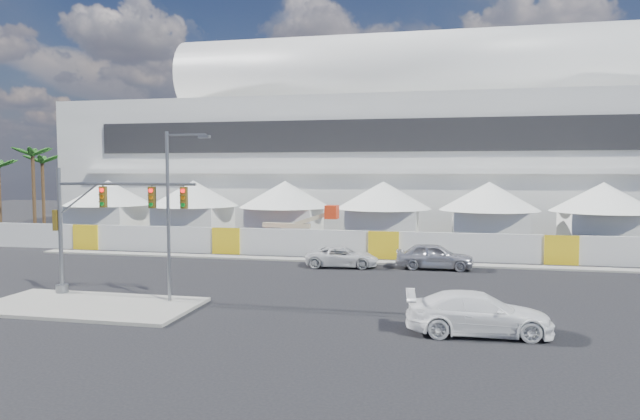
% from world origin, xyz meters
% --- Properties ---
extents(ground, '(160.00, 160.00, 0.00)m').
position_xyz_m(ground, '(0.00, 0.00, 0.00)').
color(ground, black).
rests_on(ground, ground).
extents(median_island, '(10.00, 5.00, 0.15)m').
position_xyz_m(median_island, '(-6.00, -3.00, 0.07)').
color(median_island, gray).
rests_on(median_island, ground).
extents(far_curb, '(80.00, 1.20, 0.12)m').
position_xyz_m(far_curb, '(20.00, 12.50, 0.06)').
color(far_curb, gray).
rests_on(far_curb, ground).
extents(stadium, '(80.00, 24.80, 21.98)m').
position_xyz_m(stadium, '(8.71, 41.50, 9.45)').
color(stadium, silver).
rests_on(stadium, ground).
extents(tent_row, '(53.40, 8.40, 5.40)m').
position_xyz_m(tent_row, '(0.50, 24.00, 3.15)').
color(tent_row, white).
rests_on(tent_row, ground).
extents(hoarding_fence, '(70.00, 0.25, 2.00)m').
position_xyz_m(hoarding_fence, '(6.00, 14.50, 1.00)').
color(hoarding_fence, silver).
rests_on(hoarding_fence, ground).
extents(palm_cluster, '(10.60, 10.60, 8.55)m').
position_xyz_m(palm_cluster, '(-33.46, 29.50, 6.88)').
color(palm_cluster, '#47331E').
rests_on(palm_cluster, ground).
extents(sedan_silver, '(2.00, 4.95, 1.69)m').
position_xyz_m(sedan_silver, '(9.63, 10.93, 0.84)').
color(sedan_silver, '#B8B8BD').
rests_on(sedan_silver, ground).
extents(pickup_curb, '(2.70, 5.02, 1.34)m').
position_xyz_m(pickup_curb, '(3.64, 10.45, 0.67)').
color(pickup_curb, silver).
rests_on(pickup_curb, ground).
extents(pickup_near, '(2.72, 5.77, 1.63)m').
position_xyz_m(pickup_near, '(11.48, -3.69, 0.81)').
color(pickup_near, white).
rests_on(pickup_near, ground).
extents(lot_car_b, '(1.99, 4.83, 1.64)m').
position_xyz_m(lot_car_b, '(21.17, 19.45, 0.82)').
color(lot_car_b, black).
rests_on(lot_car_b, ground).
extents(traffic_mast, '(7.73, 0.62, 6.36)m').
position_xyz_m(traffic_mast, '(-7.07, -1.00, 3.69)').
color(traffic_mast, slate).
rests_on(traffic_mast, median_island).
extents(streetlight_median, '(2.23, 0.22, 8.05)m').
position_xyz_m(streetlight_median, '(-2.40, -1.62, 4.77)').
color(streetlight_median, slate).
rests_on(streetlight_median, median_island).
extents(boom_lift, '(7.36, 1.96, 3.71)m').
position_xyz_m(boom_lift, '(-2.39, 16.73, 1.00)').
color(boom_lift, red).
rests_on(boom_lift, ground).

